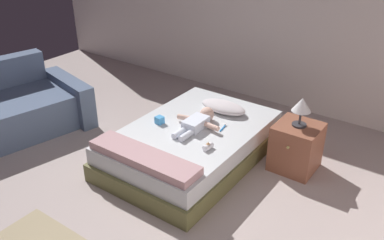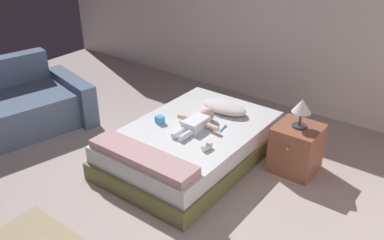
{
  "view_description": "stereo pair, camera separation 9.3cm",
  "coord_description": "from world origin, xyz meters",
  "px_view_note": "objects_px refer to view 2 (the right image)",
  "views": [
    {
      "loc": [
        2.26,
        -2.04,
        2.5
      ],
      "look_at": [
        0.03,
        1.08,
        0.48
      ],
      "focal_mm": 38.33,
      "sensor_mm": 36.0,
      "label": 1
    },
    {
      "loc": [
        2.33,
        -1.99,
        2.5
      ],
      "look_at": [
        0.03,
        1.08,
        0.48
      ],
      "focal_mm": 38.33,
      "sensor_mm": 36.0,
      "label": 2
    }
  ],
  "objects_px": {
    "pillow": "(224,107)",
    "couch": "(5,110)",
    "baby_bottle": "(207,147)",
    "toothbrush": "(223,128)",
    "bed": "(192,144)",
    "lamp": "(302,107)",
    "baby": "(198,122)",
    "toy_block": "(160,120)",
    "nightstand": "(296,148)"
  },
  "relations": [
    {
      "from": "bed",
      "to": "toothbrush",
      "type": "height_order",
      "value": "toothbrush"
    },
    {
      "from": "couch",
      "to": "lamp",
      "type": "height_order",
      "value": "lamp"
    },
    {
      "from": "pillow",
      "to": "nightstand",
      "type": "distance_m",
      "value": 0.95
    },
    {
      "from": "toothbrush",
      "to": "couch",
      "type": "xyz_separation_m",
      "value": [
        -2.48,
        -1.06,
        -0.11
      ]
    },
    {
      "from": "baby",
      "to": "toy_block",
      "type": "distance_m",
      "value": 0.43
    },
    {
      "from": "pillow",
      "to": "toy_block",
      "type": "xyz_separation_m",
      "value": [
        -0.41,
        -0.65,
        -0.02
      ]
    },
    {
      "from": "nightstand",
      "to": "toy_block",
      "type": "relative_size",
      "value": 5.48
    },
    {
      "from": "couch",
      "to": "toy_block",
      "type": "bearing_deg",
      "value": 21.94
    },
    {
      "from": "baby_bottle",
      "to": "couch",
      "type": "bearing_deg",
      "value": -166.82
    },
    {
      "from": "pillow",
      "to": "baby",
      "type": "relative_size",
      "value": 0.9
    },
    {
      "from": "lamp",
      "to": "baby_bottle",
      "type": "height_order",
      "value": "lamp"
    },
    {
      "from": "bed",
      "to": "baby_bottle",
      "type": "height_order",
      "value": "baby_bottle"
    },
    {
      "from": "pillow",
      "to": "baby_bottle",
      "type": "xyz_separation_m",
      "value": [
        0.32,
        -0.8,
        -0.02
      ]
    },
    {
      "from": "toy_block",
      "to": "toothbrush",
      "type": "bearing_deg",
      "value": 26.32
    },
    {
      "from": "pillow",
      "to": "toy_block",
      "type": "distance_m",
      "value": 0.77
    },
    {
      "from": "couch",
      "to": "lamp",
      "type": "relative_size",
      "value": 6.64
    },
    {
      "from": "baby",
      "to": "nightstand",
      "type": "height_order",
      "value": "baby"
    },
    {
      "from": "pillow",
      "to": "couch",
      "type": "distance_m",
      "value": 2.67
    },
    {
      "from": "toy_block",
      "to": "couch",
      "type": "bearing_deg",
      "value": -158.06
    },
    {
      "from": "nightstand",
      "to": "toothbrush",
      "type": "bearing_deg",
      "value": -157.78
    },
    {
      "from": "pillow",
      "to": "toothbrush",
      "type": "bearing_deg",
      "value": -58.16
    },
    {
      "from": "toothbrush",
      "to": "lamp",
      "type": "distance_m",
      "value": 0.85
    },
    {
      "from": "bed",
      "to": "pillow",
      "type": "xyz_separation_m",
      "value": [
        0.06,
        0.54,
        0.25
      ]
    },
    {
      "from": "couch",
      "to": "lamp",
      "type": "bearing_deg",
      "value": 22.88
    },
    {
      "from": "baby",
      "to": "nightstand",
      "type": "distance_m",
      "value": 1.06
    },
    {
      "from": "bed",
      "to": "toothbrush",
      "type": "xyz_separation_m",
      "value": [
        0.27,
        0.2,
        0.2
      ]
    },
    {
      "from": "lamp",
      "to": "baby_bottle",
      "type": "distance_m",
      "value": 1.01
    },
    {
      "from": "baby",
      "to": "baby_bottle",
      "type": "bearing_deg",
      "value": -43.36
    },
    {
      "from": "couch",
      "to": "pillow",
      "type": "bearing_deg",
      "value": 31.75
    },
    {
      "from": "toothbrush",
      "to": "bed",
      "type": "bearing_deg",
      "value": -144.16
    },
    {
      "from": "baby",
      "to": "nightstand",
      "type": "bearing_deg",
      "value": 23.64
    },
    {
      "from": "bed",
      "to": "toothbrush",
      "type": "distance_m",
      "value": 0.39
    },
    {
      "from": "toothbrush",
      "to": "baby_bottle",
      "type": "bearing_deg",
      "value": -77.07
    },
    {
      "from": "toy_block",
      "to": "baby_bottle",
      "type": "distance_m",
      "value": 0.74
    },
    {
      "from": "bed",
      "to": "pillow",
      "type": "bearing_deg",
      "value": 84.06
    },
    {
      "from": "bed",
      "to": "baby",
      "type": "relative_size",
      "value": 3.14
    },
    {
      "from": "nightstand",
      "to": "baby",
      "type": "bearing_deg",
      "value": -156.36
    },
    {
      "from": "bed",
      "to": "nightstand",
      "type": "bearing_deg",
      "value": 26.31
    },
    {
      "from": "baby_bottle",
      "to": "toy_block",
      "type": "bearing_deg",
      "value": 168.95
    },
    {
      "from": "nightstand",
      "to": "baby_bottle",
      "type": "relative_size",
      "value": 4.29
    },
    {
      "from": "pillow",
      "to": "toothbrush",
      "type": "distance_m",
      "value": 0.41
    },
    {
      "from": "lamp",
      "to": "nightstand",
      "type": "bearing_deg",
      "value": -90.0
    },
    {
      "from": "pillow",
      "to": "toothbrush",
      "type": "height_order",
      "value": "pillow"
    },
    {
      "from": "baby",
      "to": "couch",
      "type": "height_order",
      "value": "couch"
    },
    {
      "from": "toy_block",
      "to": "nightstand",
      "type": "bearing_deg",
      "value": 24.16
    },
    {
      "from": "baby",
      "to": "toothbrush",
      "type": "xyz_separation_m",
      "value": [
        0.24,
        0.13,
        -0.05
      ]
    },
    {
      "from": "baby",
      "to": "bed",
      "type": "bearing_deg",
      "value": -113.55
    },
    {
      "from": "bed",
      "to": "baby_bottle",
      "type": "relative_size",
      "value": 16.5
    },
    {
      "from": "pillow",
      "to": "couch",
      "type": "relative_size",
      "value": 0.28
    },
    {
      "from": "bed",
      "to": "pillow",
      "type": "relative_size",
      "value": 3.5
    }
  ]
}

